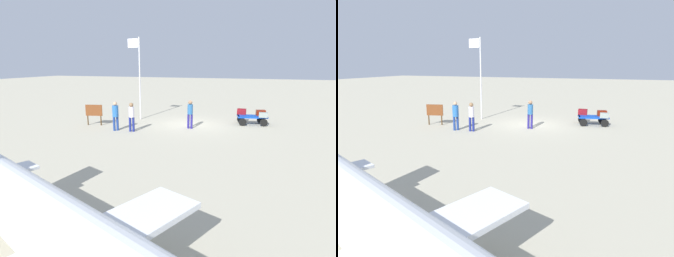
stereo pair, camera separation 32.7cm
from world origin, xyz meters
TOP-DOWN VIEW (x-y plane):
  - ground_plane at (0.00, 0.00)m, footprint 120.00×120.00m
  - luggage_cart at (-3.82, -1.44)m, footprint 2.03×1.45m
  - suitcase_dark at (-4.36, -1.77)m, footprint 0.65×0.50m
  - suitcase_navy at (-4.53, -1.06)m, footprint 0.54×0.32m
  - suitcase_maroon at (-3.13, -1.84)m, footprint 0.58×0.39m
  - worker_lead at (-0.29, 1.01)m, footprint 0.34×0.33m
  - worker_trailing at (2.75, 2.88)m, footprint 0.36×0.36m
  - worker_supervisor at (3.76, 2.96)m, footprint 0.51×0.51m
  - flagpole at (3.95, -0.82)m, footprint 0.93×0.16m
  - signboard at (5.82, 2.07)m, footprint 1.07×0.31m

SIDE VIEW (x-z plane):
  - ground_plane at x=0.00m, z-range 0.00..0.00m
  - luggage_cart at x=-3.82m, z-range 0.13..0.71m
  - suitcase_navy at x=-4.53m, z-range 0.58..0.90m
  - suitcase_dark at x=-4.36m, z-range 0.58..0.93m
  - suitcase_maroon at x=-3.13m, z-range 0.58..0.94m
  - signboard at x=5.82m, z-range 0.21..1.55m
  - worker_trailing at x=2.75m, z-range 0.13..1.84m
  - worker_supervisor at x=3.76m, z-range 0.16..1.89m
  - worker_lead at x=-0.29m, z-range 0.15..1.90m
  - flagpole at x=3.95m, z-range 0.51..6.19m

